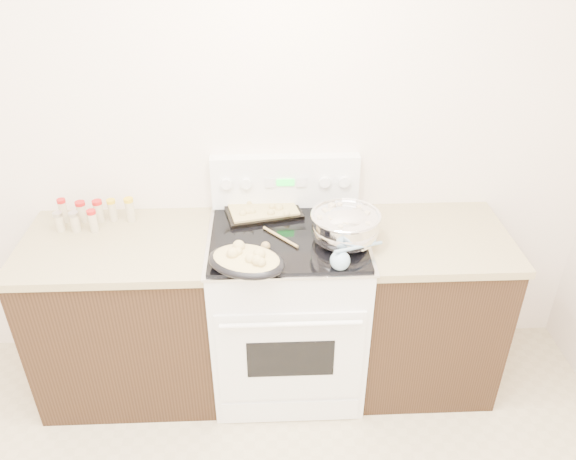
{
  "coord_description": "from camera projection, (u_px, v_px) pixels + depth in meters",
  "views": [
    {
      "loc": [
        0.26,
        -0.88,
        2.38
      ],
      "look_at": [
        0.35,
        1.37,
        1.0
      ],
      "focal_mm": 35.0,
      "sensor_mm": 36.0,
      "label": 1
    }
  ],
  "objects": [
    {
      "name": "room_shell",
      "position": [
        139.0,
        293.0,
        1.1
      ],
      "size": [
        4.1,
        3.6,
        2.75
      ],
      "color": "white",
      "rests_on": "ground"
    },
    {
      "name": "counter_left",
      "position": [
        130.0,
        315.0,
        2.95
      ],
      "size": [
        0.93,
        0.67,
        0.92
      ],
      "color": "black",
      "rests_on": "ground"
    },
    {
      "name": "counter_right",
      "position": [
        424.0,
        307.0,
        3.0
      ],
      "size": [
        0.73,
        0.67,
        0.92
      ],
      "color": "black",
      "rests_on": "ground"
    },
    {
      "name": "kitchen_range",
      "position": [
        288.0,
        307.0,
        2.96
      ],
      "size": [
        0.78,
        0.73,
        1.22
      ],
      "color": "white",
      "rests_on": "ground"
    },
    {
      "name": "mixing_bowl",
      "position": [
        345.0,
        227.0,
        2.63
      ],
      "size": [
        0.4,
        0.4,
        0.19
      ],
      "color": "silver",
      "rests_on": "kitchen_range"
    },
    {
      "name": "roasting_pan",
      "position": [
        247.0,
        260.0,
        2.44
      ],
      "size": [
        0.42,
        0.36,
        0.12
      ],
      "color": "black",
      "rests_on": "kitchen_range"
    },
    {
      "name": "baking_sheet",
      "position": [
        263.0,
        209.0,
        2.89
      ],
      "size": [
        0.42,
        0.34,
        0.06
      ],
      "color": "black",
      "rests_on": "kitchen_range"
    },
    {
      "name": "wooden_spoon",
      "position": [
        271.0,
        243.0,
        2.63
      ],
      "size": [
        0.18,
        0.2,
        0.04
      ],
      "color": "#A08149",
      "rests_on": "kitchen_range"
    },
    {
      "name": "blue_ladle",
      "position": [
        342.0,
        259.0,
        2.47
      ],
      "size": [
        0.26,
        0.19,
        0.11
      ],
      "color": "#84ABC6",
      "rests_on": "kitchen_range"
    },
    {
      "name": "spice_jars",
      "position": [
        91.0,
        214.0,
        2.81
      ],
      "size": [
        0.38,
        0.15,
        0.13
      ],
      "color": "#BFB28C",
      "rests_on": "counter_left"
    }
  ]
}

